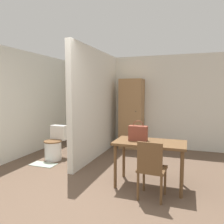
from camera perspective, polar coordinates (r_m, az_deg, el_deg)
name	(u,v)px	position (r m, az deg, el deg)	size (l,w,h in m)	color
ground_plane	(74,213)	(3.11, -9.80, -24.57)	(16.00, 16.00, 0.00)	brown
wall_back	(139,102)	(6.21, 6.99, 2.66)	(5.68, 0.12, 2.50)	silver
wall_left	(22,104)	(5.61, -22.43, 1.98)	(0.12, 4.65, 2.50)	silver
partition_wall	(97,104)	(5.17, -4.05, 2.12)	(0.12, 2.52, 2.50)	silver
dining_table	(150,147)	(3.62, 9.84, -9.11)	(1.13, 0.60, 0.74)	brown
wooden_chair	(151,168)	(3.25, 10.22, -14.10)	(0.41, 0.41, 0.86)	brown
toilet	(55,145)	(5.22, -14.73, -8.40)	(0.40, 0.55, 0.75)	white
handbag	(138,133)	(3.61, 6.83, -5.47)	(0.30, 0.13, 0.33)	brown
wooden_cabinet	(132,114)	(5.95, 5.14, -0.46)	(0.61, 0.49, 1.87)	#997047
bath_mat	(43,164)	(4.97, -17.50, -12.91)	(0.55, 0.29, 0.01)	#99A899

